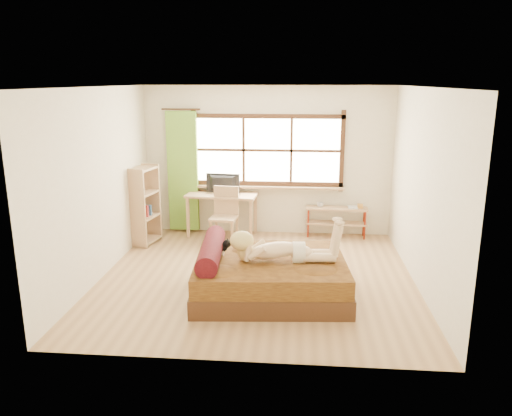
# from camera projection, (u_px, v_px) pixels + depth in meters

# --- Properties ---
(floor) EXTENTS (4.50, 4.50, 0.00)m
(floor) POSITION_uv_depth(u_px,v_px,m) (257.00, 277.00, 7.27)
(floor) COLOR #9E754C
(floor) RESTS_ON ground
(ceiling) EXTENTS (4.50, 4.50, 0.00)m
(ceiling) POSITION_uv_depth(u_px,v_px,m) (257.00, 87.00, 6.59)
(ceiling) COLOR white
(ceiling) RESTS_ON wall_back
(wall_back) EXTENTS (4.50, 0.00, 4.50)m
(wall_back) POSITION_uv_depth(u_px,v_px,m) (267.00, 161.00, 9.10)
(wall_back) COLOR silver
(wall_back) RESTS_ON floor
(wall_front) EXTENTS (4.50, 0.00, 4.50)m
(wall_front) POSITION_uv_depth(u_px,v_px,m) (237.00, 236.00, 4.76)
(wall_front) COLOR silver
(wall_front) RESTS_ON floor
(wall_left) EXTENTS (0.00, 4.50, 4.50)m
(wall_left) POSITION_uv_depth(u_px,v_px,m) (100.00, 184.00, 7.12)
(wall_left) COLOR silver
(wall_left) RESTS_ON floor
(wall_right) EXTENTS (0.00, 4.50, 4.50)m
(wall_right) POSITION_uv_depth(u_px,v_px,m) (422.00, 190.00, 6.74)
(wall_right) COLOR silver
(wall_right) RESTS_ON floor
(window) EXTENTS (2.80, 0.16, 1.46)m
(window) POSITION_uv_depth(u_px,v_px,m) (267.00, 153.00, 9.03)
(window) COLOR #FFEDBF
(window) RESTS_ON wall_back
(curtain) EXTENTS (0.55, 0.10, 2.20)m
(curtain) POSITION_uv_depth(u_px,v_px,m) (183.00, 172.00, 9.16)
(curtain) COLOR olive
(curtain) RESTS_ON wall_back
(bed) EXTENTS (2.12, 1.75, 0.76)m
(bed) POSITION_uv_depth(u_px,v_px,m) (267.00, 275.00, 6.63)
(bed) COLOR #372010
(bed) RESTS_ON floor
(woman) EXTENTS (1.43, 0.51, 0.60)m
(woman) POSITION_uv_depth(u_px,v_px,m) (282.00, 239.00, 6.44)
(woman) COLOR beige
(woman) RESTS_ON bed
(kitten) EXTENTS (0.31, 0.14, 0.24)m
(kitten) POSITION_uv_depth(u_px,v_px,m) (218.00, 246.00, 6.70)
(kitten) COLOR black
(kitten) RESTS_ON bed
(desk) EXTENTS (1.31, 0.69, 0.79)m
(desk) POSITION_uv_depth(u_px,v_px,m) (222.00, 199.00, 9.04)
(desk) COLOR tan
(desk) RESTS_ON floor
(monitor) EXTENTS (0.62, 0.14, 0.35)m
(monitor) POSITION_uv_depth(u_px,v_px,m) (222.00, 184.00, 9.02)
(monitor) COLOR black
(monitor) RESTS_ON desk
(chair) EXTENTS (0.48, 0.48, 0.99)m
(chair) POSITION_uv_depth(u_px,v_px,m) (225.00, 212.00, 8.72)
(chair) COLOR tan
(chair) RESTS_ON floor
(pipe_shelf) EXTENTS (1.11, 0.32, 0.62)m
(pipe_shelf) POSITION_uv_depth(u_px,v_px,m) (337.00, 215.00, 9.05)
(pipe_shelf) COLOR tan
(pipe_shelf) RESTS_ON floor
(cup) EXTENTS (0.12, 0.12, 0.09)m
(cup) POSITION_uv_depth(u_px,v_px,m) (320.00, 205.00, 9.03)
(cup) COLOR gray
(cup) RESTS_ON pipe_shelf
(book) EXTENTS (0.18, 0.24, 0.02)m
(book) POSITION_uv_depth(u_px,v_px,m) (348.00, 207.00, 9.00)
(book) COLOR gray
(book) RESTS_ON pipe_shelf
(bookshelf) EXTENTS (0.44, 0.64, 1.36)m
(bookshelf) POSITION_uv_depth(u_px,v_px,m) (144.00, 205.00, 8.63)
(bookshelf) COLOR tan
(bookshelf) RESTS_ON floor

